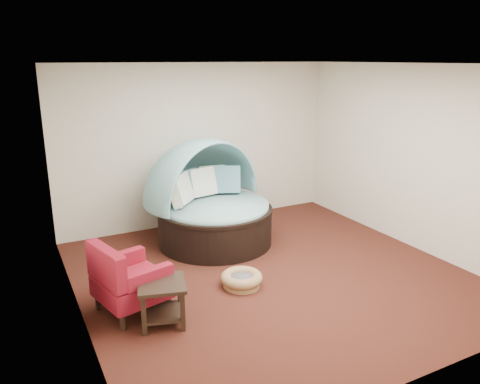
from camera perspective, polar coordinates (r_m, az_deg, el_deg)
name	(u,v)px	position (r m, az deg, el deg)	size (l,w,h in m)	color
floor	(271,274)	(6.56, 3.83, -9.96)	(5.00, 5.00, 0.00)	#421D13
wall_back	(199,145)	(8.26, -5.01, 5.73)	(5.00, 5.00, 0.00)	beige
wall_front	(428,240)	(4.25, 21.94, -5.41)	(5.00, 5.00, 0.00)	beige
wall_left	(71,202)	(5.27, -19.86, -1.14)	(5.00, 5.00, 0.00)	beige
wall_right	(413,158)	(7.65, 20.32, 3.96)	(5.00, 5.00, 0.00)	beige
ceiling	(275,64)	(5.90, 4.35, 15.32)	(5.00, 5.00, 0.00)	white
canopy_daybed	(210,195)	(7.42, -3.71, -0.40)	(2.36, 2.33, 1.67)	black
pet_basket	(242,279)	(6.18, 0.20, -10.59)	(0.71, 0.71, 0.19)	#9A7946
red_armchair	(127,280)	(5.64, -13.59, -10.40)	(0.90, 0.90, 0.87)	black
side_table	(162,297)	(5.38, -9.47, -12.50)	(0.64, 0.64, 0.50)	black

